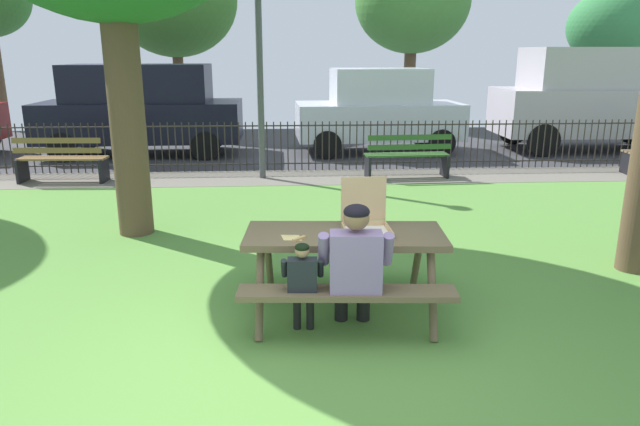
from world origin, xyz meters
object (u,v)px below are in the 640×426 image
at_px(pizza_slice_on_table, 293,237).
at_px(far_tree_midright, 607,28).
at_px(far_tree_center, 413,1).
at_px(lamp_post_walkway, 259,48).
at_px(park_bench_left, 61,160).
at_px(park_bench_center, 407,156).
at_px(parked_car_far_right, 596,97).
at_px(child_at_table, 303,280).
at_px(parked_car_center, 141,108).
at_px(parked_car_right, 379,110).
at_px(adult_at_table, 355,264).
at_px(picnic_table_foreground, 345,251).
at_px(pizza_box_open, 366,219).

distance_m(pizza_slice_on_table, far_tree_midright, 17.89).
relative_size(far_tree_center, far_tree_midright, 1.30).
bearing_deg(far_tree_midright, lamp_post_walkway, -143.46).
xyz_separation_m(park_bench_left, park_bench_center, (6.48, -0.00, 0.00)).
bearing_deg(parked_car_far_right, child_at_table, -128.35).
height_order(lamp_post_walkway, parked_car_center, lamp_post_walkway).
height_order(parked_car_right, far_tree_midright, far_tree_midright).
height_order(park_bench_center, parked_car_right, parked_car_right).
bearing_deg(lamp_post_walkway, far_tree_midright, 36.54).
distance_m(child_at_table, far_tree_center, 15.58).
bearing_deg(parked_car_right, park_bench_left, -154.64).
bearing_deg(far_tree_midright, parked_car_right, -147.55).
xyz_separation_m(parked_car_right, parked_car_far_right, (5.33, -0.00, 0.29)).
bearing_deg(far_tree_center, far_tree_midright, 0.00).
height_order(adult_at_table, park_bench_left, adult_at_table).
relative_size(park_bench_left, parked_car_right, 0.41).
distance_m(picnic_table_foreground, pizza_slice_on_table, 0.52).
bearing_deg(pizza_slice_on_table, child_at_table, -79.50).
relative_size(picnic_table_foreground, parked_car_right, 0.48).
bearing_deg(lamp_post_walkway, parked_car_far_right, 19.66).
xyz_separation_m(pizza_slice_on_table, park_bench_center, (2.28, 6.02, -0.36)).
height_order(pizza_box_open, far_tree_midright, far_tree_midright).
bearing_deg(park_bench_center, lamp_post_walkway, 176.62).
relative_size(picnic_table_foreground, parked_car_center, 0.41).
bearing_deg(picnic_table_foreground, parked_car_far_right, 51.66).
height_order(park_bench_center, lamp_post_walkway, lamp_post_walkway).
relative_size(parked_car_right, far_tree_midright, 0.93).
bearing_deg(park_bench_left, far_tree_midright, 29.48).
bearing_deg(parked_car_right, park_bench_center, -88.39).
distance_m(parked_car_center, far_tree_midright, 14.97).
xyz_separation_m(park_bench_left, parked_car_far_right, (11.72, 3.03, 0.89)).
height_order(park_bench_left, lamp_post_walkway, lamp_post_walkway).
bearing_deg(lamp_post_walkway, pizza_box_open, -79.06).
height_order(pizza_slice_on_table, child_at_table, child_at_table).
bearing_deg(pizza_box_open, far_tree_center, 76.58).
xyz_separation_m(adult_at_table, child_at_table, (-0.43, 0.00, -0.13)).
bearing_deg(parked_car_right, far_tree_midright, 32.45).
height_order(picnic_table_foreground, adult_at_table, adult_at_table).
bearing_deg(pizza_box_open, parked_car_center, 114.62).
height_order(adult_at_table, far_tree_center, far_tree_center).
bearing_deg(far_tree_center, lamp_post_walkway, -119.14).
bearing_deg(lamp_post_walkway, parked_car_center, 135.37).
bearing_deg(pizza_box_open, picnic_table_foreground, -164.93).
relative_size(child_at_table, parked_car_center, 0.19).
relative_size(lamp_post_walkway, parked_car_center, 0.85).
xyz_separation_m(park_bench_left, far_tree_center, (8.23, 8.29, 3.49)).
xyz_separation_m(park_bench_center, parked_car_center, (-5.68, 3.03, 0.68)).
bearing_deg(parked_car_far_right, park_bench_left, -165.51).
height_order(pizza_slice_on_table, adult_at_table, adult_at_table).
xyz_separation_m(child_at_table, parked_car_far_right, (7.45, 9.42, 0.78)).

